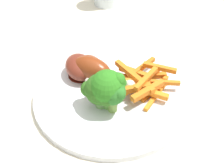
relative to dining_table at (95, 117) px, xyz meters
The scene contains 9 objects.
dining_table is the anchor object (origin of this frame).
dinner_plate 0.12m from the dining_table, 49.75° to the left, with size 0.29×0.29×0.01m, color silver.
broccoli_floret_front 0.17m from the dining_table, 19.56° to the left, with size 0.06×0.06×0.07m.
broccoli_floret_middle 0.19m from the dining_table, 31.72° to the left, with size 0.05×0.05×0.07m.
broccoli_floret_back 0.18m from the dining_table, 28.24° to the left, with size 0.06×0.06×0.08m.
carrot_fries_pile 0.17m from the dining_table, 79.85° to the left, with size 0.13×0.13×0.04m.
chicken_drumstick_near 0.14m from the dining_table, 92.24° to the right, with size 0.13×0.10×0.04m.
chicken_drumstick_far 0.14m from the dining_table, 13.79° to the left, with size 0.08×0.13×0.05m.
chicken_drumstick_extra 0.14m from the dining_table, 76.92° to the left, with size 0.11×0.10×0.05m.
Camera 1 is at (0.44, 0.09, 1.14)m, focal length 47.78 mm.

